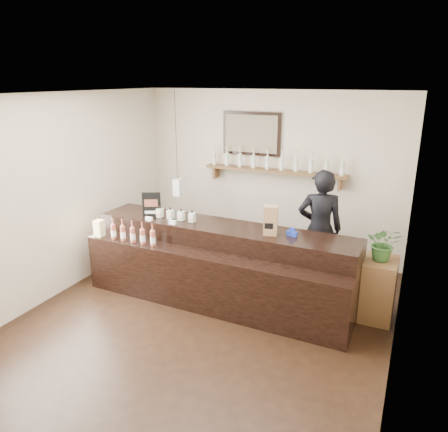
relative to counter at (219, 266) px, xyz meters
name	(u,v)px	position (x,y,z in m)	size (l,w,h in m)	color
ground	(206,318)	(0.08, -0.56, -0.49)	(5.00, 5.00, 0.00)	black
room_shell	(204,191)	(0.08, -0.56, 1.21)	(5.00, 5.00, 5.00)	beige
back_wall_decor	(260,154)	(-0.08, 1.81, 1.27)	(2.66, 0.96, 1.69)	brown
counter	(219,266)	(0.00, 0.00, 0.00)	(3.75, 1.11, 1.21)	black
promo_sign	(152,205)	(-1.08, 0.05, 0.74)	(0.25, 0.13, 0.37)	black
paper_bag	(271,221)	(0.71, 0.05, 0.74)	(0.20, 0.17, 0.38)	#8E6344
tape_dispenser	(292,233)	(0.98, 0.12, 0.60)	(0.14, 0.08, 0.11)	#1A36B8
side_cabinet	(378,289)	(2.08, 0.38, -0.09)	(0.41, 0.55, 0.80)	brown
potted_plant	(384,243)	(2.08, 0.38, 0.53)	(0.40, 0.35, 0.45)	#315D25
shopkeeper	(320,222)	(1.15, 0.99, 0.51)	(0.73, 0.48, 1.99)	black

